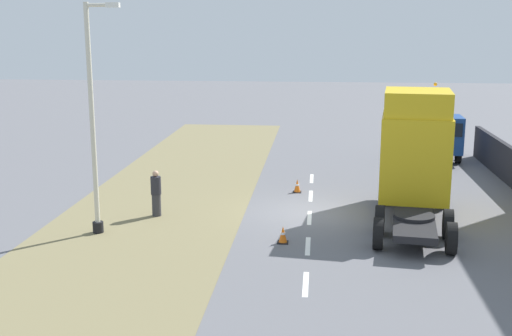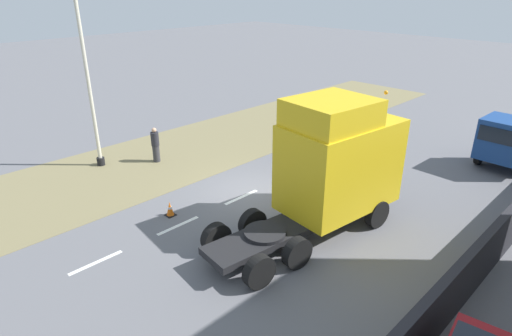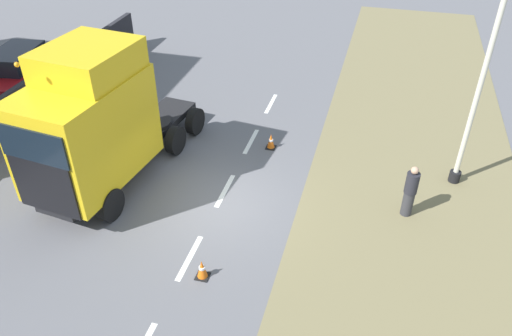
{
  "view_description": "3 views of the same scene",
  "coord_description": "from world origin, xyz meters",
  "px_view_note": "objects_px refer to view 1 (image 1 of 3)",
  "views": [
    {
      "loc": [
        0.26,
        -23.98,
        7.06
      ],
      "look_at": [
        -2.12,
        0.26,
        1.67
      ],
      "focal_mm": 45.0,
      "sensor_mm": 36.0,
      "label": 1
    },
    {
      "loc": [
        11.64,
        -11.49,
        8.28
      ],
      "look_at": [
        0.35,
        -0.18,
        1.28
      ],
      "focal_mm": 30.0,
      "sensor_mm": 36.0,
      "label": 2
    },
    {
      "loc": [
        -4.42,
        11.67,
        10.06
      ],
      "look_at": [
        -1.07,
        -0.66,
        1.13
      ],
      "focal_mm": 35.0,
      "sensor_mm": 36.0,
      "label": 3
    }
  ],
  "objects_px": {
    "traffic_cone_lead": "(297,186)",
    "lorry_cab": "(415,153)",
    "pedestrian": "(156,194)",
    "traffic_cone_trailing": "(283,235)",
    "lamp_post": "(95,132)",
    "flatbed_truck": "(439,137)"
  },
  "relations": [
    {
      "from": "flatbed_truck",
      "to": "lorry_cab",
      "type": "bearing_deg",
      "value": 76.93
    },
    {
      "from": "lamp_post",
      "to": "traffic_cone_lead",
      "type": "bearing_deg",
      "value": 43.35
    },
    {
      "from": "lorry_cab",
      "to": "traffic_cone_trailing",
      "type": "xyz_separation_m",
      "value": [
        -4.73,
        -3.8,
        -2.13
      ]
    },
    {
      "from": "flatbed_truck",
      "to": "traffic_cone_trailing",
      "type": "distance_m",
      "value": 16.03
    },
    {
      "from": "lorry_cab",
      "to": "traffic_cone_lead",
      "type": "height_order",
      "value": "lorry_cab"
    },
    {
      "from": "lamp_post",
      "to": "traffic_cone_trailing",
      "type": "xyz_separation_m",
      "value": [
        6.43,
        -0.43,
        -3.29
      ]
    },
    {
      "from": "lorry_cab",
      "to": "flatbed_truck",
      "type": "distance_m",
      "value": 10.76
    },
    {
      "from": "traffic_cone_trailing",
      "to": "flatbed_truck",
      "type": "bearing_deg",
      "value": 62.04
    },
    {
      "from": "pedestrian",
      "to": "traffic_cone_lead",
      "type": "height_order",
      "value": "pedestrian"
    },
    {
      "from": "pedestrian",
      "to": "lorry_cab",
      "type": "bearing_deg",
      "value": 6.92
    },
    {
      "from": "traffic_cone_lead",
      "to": "lorry_cab",
      "type": "bearing_deg",
      "value": -33.08
    },
    {
      "from": "lorry_cab",
      "to": "pedestrian",
      "type": "bearing_deg",
      "value": -166.22
    },
    {
      "from": "lamp_post",
      "to": "flatbed_truck",
      "type": "bearing_deg",
      "value": 44.52
    },
    {
      "from": "pedestrian",
      "to": "traffic_cone_trailing",
      "type": "bearing_deg",
      "value": -27.88
    },
    {
      "from": "flatbed_truck",
      "to": "traffic_cone_trailing",
      "type": "height_order",
      "value": "flatbed_truck"
    },
    {
      "from": "pedestrian",
      "to": "traffic_cone_trailing",
      "type": "relative_size",
      "value": 3.06
    },
    {
      "from": "pedestrian",
      "to": "traffic_cone_trailing",
      "type": "height_order",
      "value": "pedestrian"
    },
    {
      "from": "flatbed_truck",
      "to": "traffic_cone_trailing",
      "type": "bearing_deg",
      "value": 63.97
    },
    {
      "from": "lorry_cab",
      "to": "traffic_cone_trailing",
      "type": "distance_m",
      "value": 6.43
    },
    {
      "from": "pedestrian",
      "to": "traffic_cone_lead",
      "type": "distance_m",
      "value": 6.64
    },
    {
      "from": "flatbed_truck",
      "to": "traffic_cone_lead",
      "type": "height_order",
      "value": "flatbed_truck"
    },
    {
      "from": "lamp_post",
      "to": "traffic_cone_trailing",
      "type": "bearing_deg",
      "value": -3.85
    }
  ]
}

